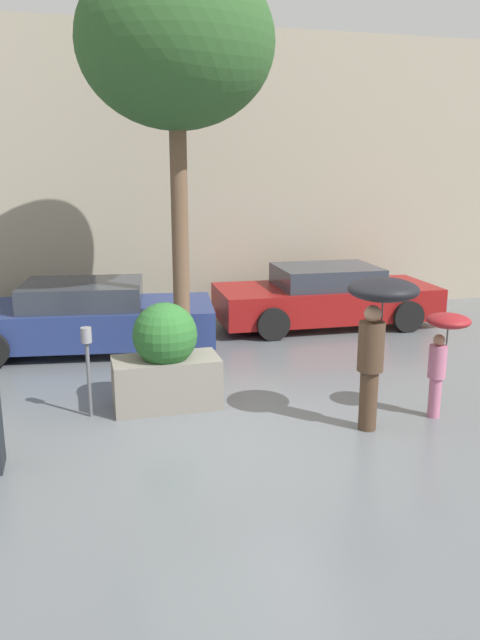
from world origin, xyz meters
TOP-DOWN VIEW (x-y plane):
  - ground_plane at (0.00, 0.00)m, footprint 40.00×40.00m
  - building_facade at (0.00, 6.50)m, footprint 18.00×0.30m
  - planter_box at (-0.74, 1.18)m, footprint 1.44×0.87m
  - person_adult at (1.67, -0.22)m, footprint 0.86×0.86m
  - person_child at (2.67, -0.13)m, footprint 0.56×0.56m
  - parked_car_near at (-1.74, 4.30)m, footprint 4.79×2.53m
  - parked_car_far at (3.15, 4.86)m, footprint 4.56×2.21m
  - street_tree at (-0.20, 2.93)m, footprint 2.95×2.95m
  - parking_meter at (-1.77, 1.08)m, footprint 0.14×0.14m

SIDE VIEW (x-z plane):
  - ground_plane at x=0.00m, z-range 0.00..0.00m
  - parked_car_far at x=3.15m, z-range -0.03..1.20m
  - parked_car_near at x=-1.74m, z-range -0.03..1.20m
  - planter_box at x=-0.74m, z-range -0.06..1.40m
  - parking_meter at x=-1.77m, z-range 0.27..1.49m
  - person_child at x=2.67m, z-range 0.33..1.72m
  - person_adult at x=1.67m, z-range 0.50..2.42m
  - building_facade at x=0.00m, z-range 0.00..6.00m
  - street_tree at x=-0.20m, z-range 1.83..8.08m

